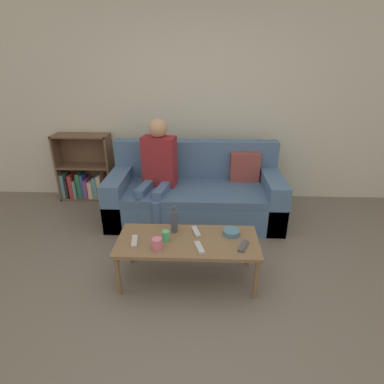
# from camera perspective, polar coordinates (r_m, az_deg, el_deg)

# --- Properties ---
(ground_plane) EXTENTS (22.00, 22.00, 0.00)m
(ground_plane) POSITION_cam_1_polar(r_m,az_deg,el_deg) (2.51, -0.39, -23.37)
(ground_plane) COLOR #70665B
(wall_back) EXTENTS (12.00, 0.06, 2.60)m
(wall_back) POSITION_cam_1_polar(r_m,az_deg,el_deg) (4.12, 1.09, 16.37)
(wall_back) COLOR beige
(wall_back) RESTS_ON ground_plane
(couch) EXTENTS (2.07, 0.90, 0.91)m
(couch) POSITION_cam_1_polar(r_m,az_deg,el_deg) (3.73, 0.73, -0.56)
(couch) COLOR #4C6B93
(couch) RESTS_ON ground_plane
(bookshelf) EXTENTS (0.75, 0.28, 0.92)m
(bookshelf) POSITION_cam_1_polar(r_m,az_deg,el_deg) (4.52, -19.55, 3.05)
(bookshelf) COLOR brown
(bookshelf) RESTS_ON ground_plane
(coffee_table) EXTENTS (1.22, 0.53, 0.41)m
(coffee_table) POSITION_cam_1_polar(r_m,az_deg,el_deg) (2.64, -0.82, -9.81)
(coffee_table) COLOR brown
(coffee_table) RESTS_ON ground_plane
(person_adult) EXTENTS (0.46, 0.68, 1.24)m
(person_adult) POSITION_cam_1_polar(r_m,az_deg,el_deg) (3.54, -6.57, 5.18)
(person_adult) COLOR #476693
(person_adult) RESTS_ON ground_plane
(cup_near) EXTENTS (0.08, 0.08, 0.10)m
(cup_near) POSITION_cam_1_polar(r_m,az_deg,el_deg) (2.50, -6.66, -9.78)
(cup_near) COLOR pink
(cup_near) RESTS_ON coffee_table
(cup_far) EXTENTS (0.07, 0.07, 0.09)m
(cup_far) POSITION_cam_1_polar(r_m,az_deg,el_deg) (2.60, -5.01, -8.30)
(cup_far) COLOR #4CB77A
(cup_far) RESTS_ON coffee_table
(tv_remote_0) EXTENTS (0.11, 0.18, 0.02)m
(tv_remote_0) POSITION_cam_1_polar(r_m,az_deg,el_deg) (2.56, 9.71, -10.11)
(tv_remote_0) COLOR #47474C
(tv_remote_0) RESTS_ON coffee_table
(tv_remote_1) EXTENTS (0.10, 0.18, 0.02)m
(tv_remote_1) POSITION_cam_1_polar(r_m,az_deg,el_deg) (2.51, 1.42, -10.54)
(tv_remote_1) COLOR #B7B7BC
(tv_remote_1) RESTS_ON coffee_table
(tv_remote_2) EXTENTS (0.09, 0.18, 0.02)m
(tv_remote_2) POSITION_cam_1_polar(r_m,az_deg,el_deg) (2.71, 0.77, -7.56)
(tv_remote_2) COLOR #B7B7BC
(tv_remote_2) RESTS_ON coffee_table
(tv_remote_3) EXTENTS (0.07, 0.18, 0.02)m
(tv_remote_3) POSITION_cam_1_polar(r_m,az_deg,el_deg) (2.63, -10.90, -9.17)
(tv_remote_3) COLOR #B7B7BC
(tv_remote_3) RESTS_ON coffee_table
(snack_bowl) EXTENTS (0.15, 0.15, 0.05)m
(snack_bowl) POSITION_cam_1_polar(r_m,az_deg,el_deg) (2.71, 7.52, -7.60)
(snack_bowl) COLOR teal
(snack_bowl) RESTS_ON coffee_table
(bottle) EXTENTS (0.06, 0.06, 0.26)m
(bottle) POSITION_cam_1_polar(r_m,az_deg,el_deg) (2.69, -3.40, -5.54)
(bottle) COLOR #424756
(bottle) RESTS_ON coffee_table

